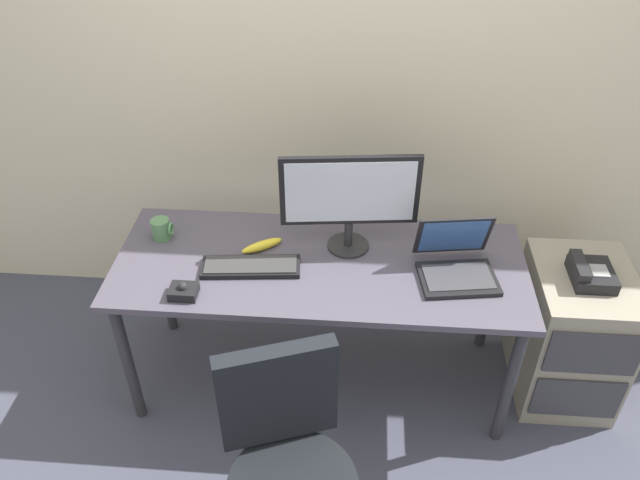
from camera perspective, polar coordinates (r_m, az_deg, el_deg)
The scene contains 11 objects.
ground_plane at distance 3.16m, azimuth 0.00°, elevation -12.31°, with size 8.00×8.00×0.00m, color #424556.
back_wall at distance 2.91m, azimuth 1.08°, elevation 17.14°, with size 6.00×0.10×2.80m, color beige.
desk at distance 2.69m, azimuth 0.00°, elevation -3.29°, with size 1.74×0.68×0.73m.
file_cabinet at distance 3.10m, azimuth 21.81°, elevation -7.89°, with size 0.42×0.53×0.68m.
desk_phone at distance 2.85m, azimuth 23.41°, elevation -2.79°, with size 0.17×0.20×0.09m.
monitor_main at distance 2.58m, azimuth 2.73°, elevation 4.03°, with size 0.58×0.18×0.45m.
keyboard at distance 2.62m, azimuth -6.33°, elevation -2.40°, with size 0.42×0.17×0.03m.
laptop at distance 2.62m, azimuth 12.31°, elevation -2.03°, with size 0.35×0.33×0.23m.
trackball_mouse at distance 2.53m, azimuth -12.34°, elevation -4.56°, with size 0.11×0.09×0.07m.
coffee_mug at distance 2.84m, azimuth -14.23°, elevation 0.97°, with size 0.09×0.08×0.09m.
banana at distance 2.71m, azimuth -5.32°, elevation -0.52°, with size 0.19×0.04×0.04m, color yellow.
Camera 1 is at (0.15, -2.04, 2.41)m, focal length 35.11 mm.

